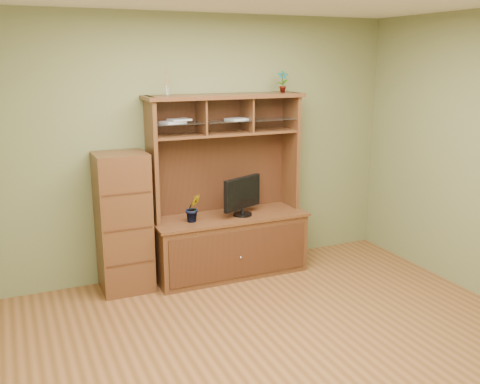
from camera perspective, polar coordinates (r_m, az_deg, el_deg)
room at (r=3.86m, az=5.44°, el=0.52°), size 4.54×4.04×2.74m
media_hutch at (r=5.68m, az=-1.25°, el=-3.66°), size 1.66×0.61×1.90m
monitor at (r=5.56m, az=0.27°, el=-0.37°), size 0.49×0.25×0.41m
orchid_plant at (r=5.39m, az=-5.02°, el=-1.69°), size 0.16×0.13×0.29m
top_plant at (r=5.77m, az=4.55°, el=11.66°), size 0.14×0.11×0.23m
reed_diffuser at (r=5.29m, az=-7.84°, el=11.29°), size 0.06×0.06×0.28m
magazines at (r=5.41m, az=-4.68°, el=7.62°), size 0.95×0.23×0.04m
side_cabinet at (r=5.35m, az=-12.32°, el=-3.22°), size 0.49×0.45×1.38m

